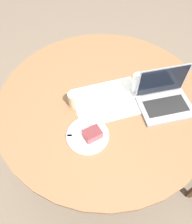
% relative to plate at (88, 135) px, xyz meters
% --- Properties ---
extents(ground_plane, '(12.00, 12.00, 0.00)m').
position_rel_plate_xyz_m(ground_plane, '(0.23, 0.16, -0.78)').
color(ground_plane, '#6B5B4C').
extents(dining_table, '(1.31, 1.31, 0.77)m').
position_rel_plate_xyz_m(dining_table, '(0.23, 0.16, -0.11)').
color(dining_table, brown).
rests_on(dining_table, ground_plane).
extents(paper_document, '(0.48, 0.41, 0.00)m').
position_rel_plate_xyz_m(paper_document, '(0.24, 0.13, -0.00)').
color(paper_document, white).
rests_on(paper_document, dining_table).
extents(plate, '(0.23, 0.23, 0.01)m').
position_rel_plate_xyz_m(plate, '(0.00, 0.00, 0.00)').
color(plate, silver).
rests_on(plate, dining_table).
extents(cake_slice, '(0.10, 0.08, 0.05)m').
position_rel_plate_xyz_m(cake_slice, '(0.02, -0.02, 0.03)').
color(cake_slice, '#B74C51').
rests_on(cake_slice, plate).
extents(fork, '(0.15, 0.12, 0.00)m').
position_rel_plate_xyz_m(fork, '(-0.04, 0.02, 0.01)').
color(fork, silver).
rests_on(fork, plate).
extents(coffee_glass, '(0.07, 0.07, 0.10)m').
position_rel_plate_xyz_m(coffee_glass, '(0.06, 0.22, 0.04)').
color(coffee_glass, '#C6AD89').
rests_on(coffee_glass, dining_table).
extents(water_glass, '(0.07, 0.07, 0.12)m').
position_rel_plate_xyz_m(water_glass, '(0.44, 0.10, 0.06)').
color(water_glass, silver).
rests_on(water_glass, dining_table).
extents(laptop, '(0.37, 0.32, 0.22)m').
position_rel_plate_xyz_m(laptop, '(0.50, -0.08, 0.03)').
color(laptop, gray).
rests_on(laptop, dining_table).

